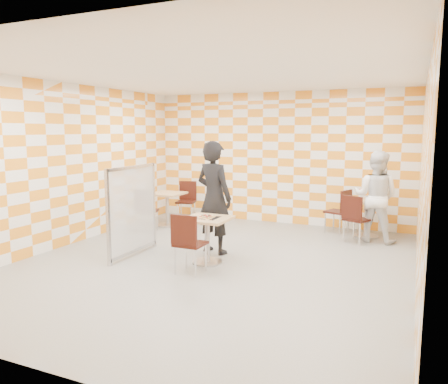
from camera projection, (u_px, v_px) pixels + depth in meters
name	position (u px, v px, depth m)	size (l,w,h in m)	color
room_shell	(227.00, 168.00, 7.34)	(7.00, 7.00, 7.00)	gray
main_table	(207.00, 232.00, 7.03)	(0.70, 0.70, 0.75)	tan
second_table	(367.00, 212.00, 8.78)	(0.70, 0.70, 0.75)	tan
empty_table	(167.00, 203.00, 9.80)	(0.70, 0.70, 0.75)	tan
chair_main_front	(187.00, 239.00, 6.44)	(0.42, 0.43, 0.92)	black
chair_second_front	(355.00, 215.00, 8.24)	(0.56, 0.57, 0.92)	black
chair_second_side	(341.00, 208.00, 9.02)	(0.55, 0.54, 0.92)	black
chair_empty_near	(146.00, 207.00, 9.09)	(0.53, 0.54, 0.92)	black
chair_empty_far	(187.00, 197.00, 10.43)	(0.51, 0.52, 0.92)	black
partition	(133.00, 210.00, 7.42)	(0.08, 1.38, 1.55)	white
man_dark	(214.00, 197.00, 7.57)	(0.72, 0.47, 1.96)	black
man_white	(376.00, 197.00, 8.37)	(0.85, 0.66, 1.75)	white
pizza_on_foil	(207.00, 217.00, 6.98)	(0.40, 0.40, 0.04)	silver
sport_bottle	(360.00, 194.00, 8.93)	(0.06, 0.06, 0.20)	white
soda_bottle	(372.00, 195.00, 8.79)	(0.07, 0.07, 0.23)	black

